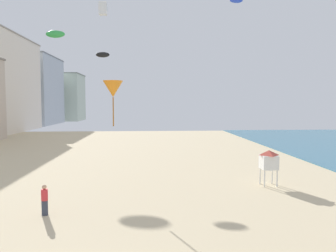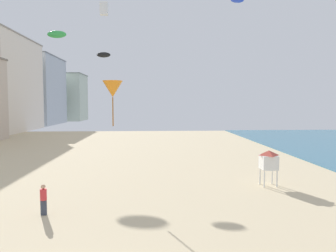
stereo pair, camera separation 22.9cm
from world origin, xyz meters
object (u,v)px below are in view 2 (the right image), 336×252
at_px(kite_green_parafoil, 57,34).
at_px(kite_white_box, 104,9).
at_px(kite_orange_delta, 113,89).
at_px(kite_black_parafoil, 104,55).
at_px(lifeguard_stand, 269,160).
at_px(kite_flyer, 43,198).
at_px(kite_blue_parafoil, 237,0).

bearing_deg(kite_green_parafoil, kite_white_box, -38.29).
distance_m(kite_white_box, kite_orange_delta, 18.50).
bearing_deg(kite_black_parafoil, kite_orange_delta, -79.31).
height_order(lifeguard_stand, kite_green_parafoil, kite_green_parafoil).
bearing_deg(kite_black_parafoil, lifeguard_stand, -44.65).
height_order(lifeguard_stand, kite_orange_delta, kite_orange_delta).
relative_size(kite_flyer, kite_black_parafoil, 1.11).
distance_m(lifeguard_stand, kite_white_box, 25.51).
xyz_separation_m(lifeguard_stand, kite_orange_delta, (-11.00, 0.13, 5.03)).
bearing_deg(kite_flyer, kite_blue_parafoil, 109.38).
relative_size(kite_flyer, kite_white_box, 1.19).
relative_size(lifeguard_stand, kite_blue_parafoil, 1.68).
distance_m(kite_flyer, kite_blue_parafoil, 30.64).
xyz_separation_m(kite_white_box, kite_black_parafoil, (0.22, -2.27, -5.54)).
distance_m(kite_orange_delta, kite_blue_parafoil, 22.27).
bearing_deg(kite_green_parafoil, kite_orange_delta, -65.31).
height_order(kite_white_box, kite_black_parafoil, kite_white_box).
relative_size(lifeguard_stand, kite_green_parafoil, 1.04).
height_order(kite_flyer, kite_black_parafoil, kite_black_parafoil).
distance_m(kite_green_parafoil, kite_blue_parafoil, 23.12).
bearing_deg(kite_blue_parafoil, kite_flyer, -127.35).
bearing_deg(kite_black_parafoil, kite_blue_parafoil, 6.54).
relative_size(kite_orange_delta, kite_black_parafoil, 2.12).
xyz_separation_m(kite_white_box, kite_blue_parafoil, (15.24, -0.55, 1.01)).
relative_size(kite_flyer, lifeguard_stand, 0.64).
bearing_deg(kite_flyer, kite_orange_delta, 117.71).
distance_m(lifeguard_stand, kite_black_parafoil, 21.11).
height_order(kite_flyer, kite_blue_parafoil, kite_blue_parafoil).
bearing_deg(lifeguard_stand, kite_blue_parafoil, 78.26).
distance_m(kite_flyer, kite_white_box, 26.20).
bearing_deg(kite_black_parafoil, kite_flyer, -91.69).
xyz_separation_m(kite_green_parafoil, kite_blue_parafoil, (22.14, -6.00, 2.83)).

